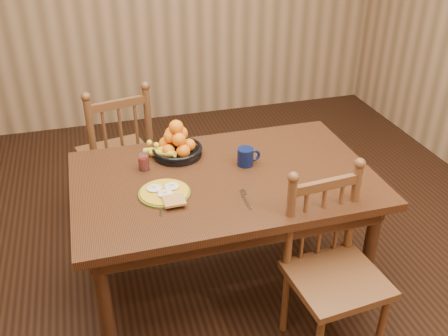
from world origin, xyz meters
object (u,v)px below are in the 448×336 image
object	(u,v)px
coffee_mug	(246,156)
chair_far	(117,155)
fruit_bowl	(176,145)
dining_table	(224,189)
breakfast_plate	(165,193)
chair_near	(333,271)

from	to	relation	value
coffee_mug	chair_far	bearing A→B (deg)	129.78
chair_far	fruit_bowl	size ratio (longest dim) A/B	3.11
dining_table	breakfast_plate	size ratio (longest dim) A/B	5.57
chair_near	coffee_mug	bearing A→B (deg)	105.52
dining_table	breakfast_plate	world-z (taller)	breakfast_plate
dining_table	coffee_mug	size ratio (longest dim) A/B	11.99
coffee_mug	fruit_bowl	xyz separation A→B (m)	(-0.35, 0.21, 0.02)
chair_far	breakfast_plate	size ratio (longest dim) A/B	3.51
chair_near	fruit_bowl	world-z (taller)	fruit_bowl
chair_near	fruit_bowl	distance (m)	1.10
chair_far	breakfast_plate	bearing A→B (deg)	87.50
breakfast_plate	fruit_bowl	world-z (taller)	fruit_bowl
breakfast_plate	coffee_mug	distance (m)	0.52
chair_near	coffee_mug	xyz separation A→B (m)	(-0.24, 0.64, 0.33)
dining_table	coffee_mug	bearing A→B (deg)	29.45
chair_far	fruit_bowl	world-z (taller)	chair_far
chair_near	chair_far	bearing A→B (deg)	116.98
dining_table	chair_far	bearing A→B (deg)	120.06
breakfast_plate	coffee_mug	size ratio (longest dim) A/B	2.15
chair_far	fruit_bowl	distance (m)	0.73
dining_table	chair_near	size ratio (longest dim) A/B	1.67
coffee_mug	fruit_bowl	size ratio (longest dim) A/B	0.41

